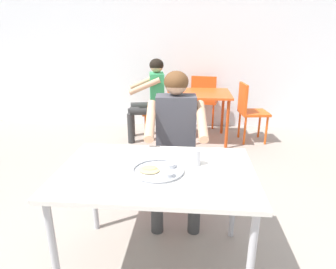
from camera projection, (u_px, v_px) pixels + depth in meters
ground_plane at (168, 263)px, 2.09m from camera, size 12.00×12.00×0.05m
back_wall at (185, 24)px, 4.70m from camera, size 12.00×0.12×3.40m
table_foreground at (156, 180)px, 1.84m from camera, size 1.23×0.82×0.74m
thali_tray at (158, 170)px, 1.78m from camera, size 0.32×0.32×0.03m
drinking_cup at (196, 157)px, 1.86m from camera, size 0.07×0.07×0.11m
chair_foreground at (176, 149)px, 2.71m from camera, size 0.41×0.41×0.89m
diner_foreground at (176, 133)px, 2.43m from camera, size 0.52×0.57×1.26m
table_background_red at (204, 99)px, 4.25m from camera, size 0.77×0.80×0.74m
chair_red_left at (164, 108)px, 4.35m from camera, size 0.46×0.46×0.86m
chair_red_right at (249, 108)px, 4.25m from camera, size 0.44×0.43×0.88m
chair_red_far at (204, 98)px, 4.92m from camera, size 0.51×0.48×0.90m
patron_background at (151, 93)px, 4.27m from camera, size 0.60×0.56×1.22m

